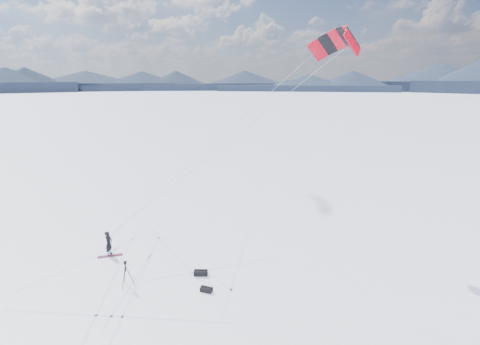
{
  "coord_description": "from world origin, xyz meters",
  "views": [
    {
      "loc": [
        6.33,
        -17.12,
        10.82
      ],
      "look_at": [
        5.44,
        3.85,
        5.13
      ],
      "focal_mm": 26.0,
      "sensor_mm": 36.0,
      "label": 1
    }
  ],
  "objects_px": {
    "snowkiter": "(110,255)",
    "snowboard": "(110,256)",
    "gear_bag_a": "(201,273)",
    "gear_bag_b": "(206,289)",
    "tripod": "(126,270)"
  },
  "relations": [
    {
      "from": "snowkiter",
      "to": "snowboard",
      "type": "xyz_separation_m",
      "value": [
        0.09,
        -0.18,
        0.02
      ]
    },
    {
      "from": "gear_bag_a",
      "to": "gear_bag_b",
      "type": "bearing_deg",
      "value": -72.74
    },
    {
      "from": "snowkiter",
      "to": "gear_bag_b",
      "type": "height_order",
      "value": "snowkiter"
    },
    {
      "from": "snowkiter",
      "to": "gear_bag_a",
      "type": "distance_m",
      "value": 6.49
    },
    {
      "from": "snowboard",
      "to": "gear_bag_b",
      "type": "height_order",
      "value": "gear_bag_b"
    },
    {
      "from": "snowboard",
      "to": "tripod",
      "type": "bearing_deg",
      "value": -73.22
    },
    {
      "from": "snowkiter",
      "to": "gear_bag_a",
      "type": "height_order",
      "value": "snowkiter"
    },
    {
      "from": "snowkiter",
      "to": "gear_bag_a",
      "type": "relative_size",
      "value": 2.07
    },
    {
      "from": "tripod",
      "to": "gear_bag_b",
      "type": "relative_size",
      "value": 2.09
    },
    {
      "from": "gear_bag_a",
      "to": "tripod",
      "type": "bearing_deg",
      "value": -163.94
    },
    {
      "from": "gear_bag_a",
      "to": "snowkiter",
      "type": "bearing_deg",
      "value": 159.29
    },
    {
      "from": "tripod",
      "to": "gear_bag_a",
      "type": "bearing_deg",
      "value": 7.29
    },
    {
      "from": "snowkiter",
      "to": "gear_bag_b",
      "type": "bearing_deg",
      "value": -116.98
    },
    {
      "from": "gear_bag_b",
      "to": "snowkiter",
      "type": "bearing_deg",
      "value": 168.52
    },
    {
      "from": "tripod",
      "to": "gear_bag_b",
      "type": "bearing_deg",
      "value": -14.88
    }
  ]
}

